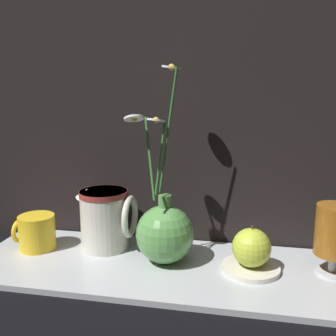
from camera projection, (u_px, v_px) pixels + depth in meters
name	position (u px, v px, depth m)	size (l,w,h in m)	color
ground_plane	(170.00, 270.00, 0.78)	(6.00, 6.00, 0.00)	black
shelf	(170.00, 268.00, 0.78)	(0.84, 0.28, 0.01)	#B2B7BC
backdrop_wall	(183.00, 7.00, 0.82)	(1.34, 0.02, 1.10)	black
vase_with_flowers	(165.00, 231.00, 0.78)	(0.14, 0.12, 0.41)	#59994C
yellow_mug	(36.00, 232.00, 0.86)	(0.09, 0.08, 0.08)	yellow
ceramic_pitcher	(106.00, 217.00, 0.85)	(0.13, 0.11, 0.15)	beige
tea_glass	(335.00, 232.00, 0.73)	(0.08, 0.08, 0.14)	silver
saucer_plate	(250.00, 268.00, 0.76)	(0.12, 0.12, 0.01)	silver
orange_fruit	(251.00, 248.00, 0.75)	(0.08, 0.08, 0.09)	#B7C638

